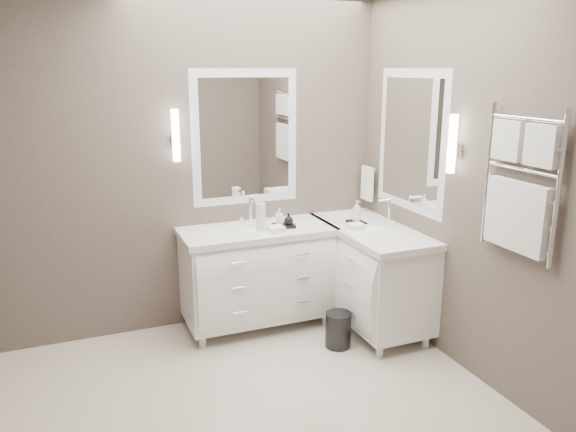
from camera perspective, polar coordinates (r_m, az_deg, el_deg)
name	(u,v)px	position (r m, az deg, el deg)	size (l,w,h in m)	color
floor	(255,418)	(3.71, -3.42, -19.79)	(3.20, 3.00, 0.01)	beige
wall_back	(192,165)	(4.58, -9.77, 5.13)	(3.20, 0.01, 2.70)	#544A43
wall_front	(399,311)	(1.85, 11.25, -9.42)	(3.20, 0.01, 2.70)	#544A43
wall_right	(480,185)	(3.94, 18.96, 3.00)	(0.01, 3.00, 2.70)	#544A43
vanity_back	(258,271)	(4.65, -3.11, -5.56)	(1.24, 0.59, 0.97)	white
vanity_right	(370,269)	(4.72, 8.34, -5.39)	(0.59, 1.24, 0.97)	white
mirror_back	(245,138)	(4.65, -4.36, 7.93)	(0.90, 0.02, 1.10)	white
mirror_right	(411,141)	(4.53, 12.39, 7.46)	(0.02, 0.90, 1.10)	white
sconce_back	(176,136)	(4.44, -11.33, 7.93)	(0.06, 0.06, 0.40)	white
sconce_right	(452,145)	(4.02, 16.33, 6.93)	(0.06, 0.06, 0.40)	white
towel_bar_corner	(367,183)	(5.04, 8.05, 3.37)	(0.03, 0.22, 0.30)	white
towel_ladder	(520,191)	(3.61, 22.46, 2.34)	(0.06, 0.58, 0.90)	white
waste_bin	(338,330)	(4.45, 5.12, -11.44)	(0.20, 0.20, 0.28)	black
amenity_tray_back	(284,226)	(4.56, -0.43, -0.98)	(0.17, 0.13, 0.03)	black
amenity_tray_right	(356,223)	(4.68, 6.96, -0.68)	(0.12, 0.16, 0.02)	black
water_bottle	(261,217)	(4.45, -2.80, -0.09)	(0.08, 0.08, 0.22)	silver
soap_bottle_a	(279,216)	(4.54, -0.88, -0.03)	(0.06, 0.06, 0.13)	white
soap_bottle_b	(289,219)	(4.52, 0.06, -0.30)	(0.07, 0.07, 0.10)	black
soap_bottle_c	(357,211)	(4.65, 7.00, 0.50)	(0.07, 0.07, 0.17)	white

